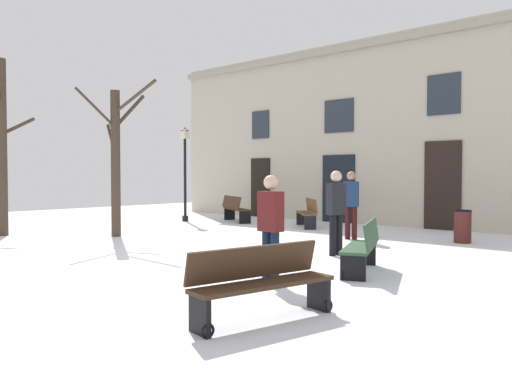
{
  "coord_description": "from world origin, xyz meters",
  "views": [
    {
      "loc": [
        8.4,
        -7.58,
        1.73
      ],
      "look_at": [
        0.0,
        1.67,
        1.3
      ],
      "focal_mm": 36.9,
      "sensor_mm": 36.0,
      "label": 1
    }
  ],
  "objects_px": {
    "bench_back_to_back_right": "(308,212)",
    "person_near_bench": "(271,223)",
    "bench_facing_shops": "(235,208)",
    "litter_bin": "(463,226)",
    "bench_by_litter_bin": "(261,281)",
    "streetlamp": "(185,163)",
    "person_crossing_plaza": "(351,201)",
    "tree_center": "(1,141)",
    "bench_near_center_tree": "(363,246)",
    "tree_foreground": "(116,156)",
    "person_strolling": "(336,208)"
  },
  "relations": [
    {
      "from": "tree_foreground",
      "to": "person_crossing_plaza",
      "type": "bearing_deg",
      "value": 36.18
    },
    {
      "from": "tree_center",
      "to": "bench_back_to_back_right",
      "type": "relative_size",
      "value": 3.45
    },
    {
      "from": "bench_near_center_tree",
      "to": "person_crossing_plaza",
      "type": "bearing_deg",
      "value": -169.3
    },
    {
      "from": "tree_center",
      "to": "person_strolling",
      "type": "relative_size",
      "value": 3.02
    },
    {
      "from": "bench_back_to_back_right",
      "to": "person_near_bench",
      "type": "relative_size",
      "value": 0.92
    },
    {
      "from": "tree_center",
      "to": "litter_bin",
      "type": "relative_size",
      "value": 6.58
    },
    {
      "from": "bench_by_litter_bin",
      "to": "streetlamp",
      "type": "bearing_deg",
      "value": 64.95
    },
    {
      "from": "person_strolling",
      "to": "bench_facing_shops",
      "type": "bearing_deg",
      "value": 76.35
    },
    {
      "from": "tree_center",
      "to": "person_crossing_plaza",
      "type": "distance_m",
      "value": 9.84
    },
    {
      "from": "tree_center",
      "to": "tree_foreground",
      "type": "height_order",
      "value": "tree_center"
    },
    {
      "from": "litter_bin",
      "to": "bench_by_litter_bin",
      "type": "xyz_separation_m",
      "value": [
        0.91,
        -8.64,
        0.04
      ]
    },
    {
      "from": "streetlamp",
      "to": "bench_back_to_back_right",
      "type": "distance_m",
      "value": 5.07
    },
    {
      "from": "tree_center",
      "to": "person_crossing_plaza",
      "type": "height_order",
      "value": "tree_center"
    },
    {
      "from": "streetlamp",
      "to": "bench_by_litter_bin",
      "type": "distance_m",
      "value": 13.47
    },
    {
      "from": "bench_by_litter_bin",
      "to": "bench_back_to_back_right",
      "type": "relative_size",
      "value": 1.23
    },
    {
      "from": "streetlamp",
      "to": "person_crossing_plaza",
      "type": "bearing_deg",
      "value": -4.16
    },
    {
      "from": "tree_foreground",
      "to": "bench_by_litter_bin",
      "type": "height_order",
      "value": "tree_foreground"
    },
    {
      "from": "litter_bin",
      "to": "bench_near_center_tree",
      "type": "height_order",
      "value": "bench_near_center_tree"
    },
    {
      "from": "tree_foreground",
      "to": "litter_bin",
      "type": "xyz_separation_m",
      "value": [
        7.64,
        5.07,
        -1.8
      ]
    },
    {
      "from": "litter_bin",
      "to": "person_strolling",
      "type": "xyz_separation_m",
      "value": [
        -1.21,
        -3.88,
        0.59
      ]
    },
    {
      "from": "bench_by_litter_bin",
      "to": "person_near_bench",
      "type": "height_order",
      "value": "person_near_bench"
    },
    {
      "from": "streetlamp",
      "to": "person_crossing_plaza",
      "type": "xyz_separation_m",
      "value": [
        7.4,
        -0.54,
        -1.11
      ]
    },
    {
      "from": "bench_facing_shops",
      "to": "person_near_bench",
      "type": "bearing_deg",
      "value": 164.55
    },
    {
      "from": "streetlamp",
      "to": "person_near_bench",
      "type": "bearing_deg",
      "value": -33.29
    },
    {
      "from": "person_crossing_plaza",
      "to": "person_strolling",
      "type": "bearing_deg",
      "value": -87.57
    },
    {
      "from": "tree_foreground",
      "to": "bench_near_center_tree",
      "type": "relative_size",
      "value": 2.4
    },
    {
      "from": "bench_near_center_tree",
      "to": "person_crossing_plaza",
      "type": "distance_m",
      "value": 4.78
    },
    {
      "from": "bench_near_center_tree",
      "to": "litter_bin",
      "type": "bearing_deg",
      "value": 158.7
    },
    {
      "from": "streetlamp",
      "to": "person_crossing_plaza",
      "type": "distance_m",
      "value": 7.51
    },
    {
      "from": "tree_foreground",
      "to": "bench_by_litter_bin",
      "type": "distance_m",
      "value": 9.44
    },
    {
      "from": "person_crossing_plaza",
      "to": "person_near_bench",
      "type": "bearing_deg",
      "value": -93.28
    },
    {
      "from": "bench_back_to_back_right",
      "to": "person_strolling",
      "type": "bearing_deg",
      "value": -4.1
    },
    {
      "from": "streetlamp",
      "to": "person_crossing_plaza",
      "type": "height_order",
      "value": "streetlamp"
    },
    {
      "from": "streetlamp",
      "to": "bench_facing_shops",
      "type": "xyz_separation_m",
      "value": [
        1.5,
        1.09,
        -1.64
      ]
    },
    {
      "from": "streetlamp",
      "to": "person_strolling",
      "type": "distance_m",
      "value": 9.28
    },
    {
      "from": "person_crossing_plaza",
      "to": "person_near_bench",
      "type": "relative_size",
      "value": 1.05
    },
    {
      "from": "litter_bin",
      "to": "person_crossing_plaza",
      "type": "distance_m",
      "value": 2.83
    },
    {
      "from": "streetlamp",
      "to": "bench_near_center_tree",
      "type": "bearing_deg",
      "value": -23.79
    },
    {
      "from": "person_near_bench",
      "to": "bench_near_center_tree",
      "type": "bearing_deg",
      "value": 71.57
    },
    {
      "from": "tree_center",
      "to": "bench_near_center_tree",
      "type": "xyz_separation_m",
      "value": [
        10.43,
        1.94,
        -2.18
      ]
    },
    {
      "from": "tree_center",
      "to": "bench_by_litter_bin",
      "type": "distance_m",
      "value": 11.43
    },
    {
      "from": "tree_foreground",
      "to": "bench_back_to_back_right",
      "type": "bearing_deg",
      "value": 66.85
    },
    {
      "from": "bench_facing_shops",
      "to": "bench_near_center_tree",
      "type": "bearing_deg",
      "value": 174.25
    },
    {
      "from": "litter_bin",
      "to": "bench_by_litter_bin",
      "type": "height_order",
      "value": "bench_by_litter_bin"
    },
    {
      "from": "bench_by_litter_bin",
      "to": "person_strolling",
      "type": "distance_m",
      "value": 5.24
    },
    {
      "from": "bench_back_to_back_right",
      "to": "person_near_bench",
      "type": "xyz_separation_m",
      "value": [
        4.85,
        -7.51,
        0.47
      ]
    },
    {
      "from": "litter_bin",
      "to": "bench_near_center_tree",
      "type": "relative_size",
      "value": 0.47
    },
    {
      "from": "litter_bin",
      "to": "bench_near_center_tree",
      "type": "xyz_separation_m",
      "value": [
        0.23,
        -5.19,
        0.04
      ]
    },
    {
      "from": "bench_by_litter_bin",
      "to": "person_crossing_plaza",
      "type": "distance_m",
      "value": 8.12
    },
    {
      "from": "person_near_bench",
      "to": "tree_foreground",
      "type": "bearing_deg",
      "value": 166.24
    }
  ]
}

